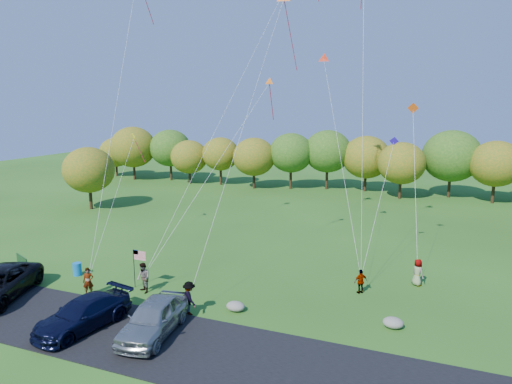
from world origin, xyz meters
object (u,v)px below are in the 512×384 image
(minivan_navy, at_px, (83,314))
(flyer_a, at_px, (88,282))
(park_bench, at_px, (23,262))
(trash_barrel, at_px, (77,269))
(flyer_b, at_px, (143,278))
(flyer_c, at_px, (189,298))
(minivan_silver, at_px, (153,318))
(flyer_d, at_px, (361,281))
(flyer_e, at_px, (417,272))

(minivan_navy, xyz_separation_m, flyer_a, (-2.77, 3.51, 0.04))
(park_bench, bearing_deg, trash_barrel, 30.74)
(flyer_b, relative_size, flyer_c, 1.00)
(flyer_c, bearing_deg, minivan_silver, 112.86)
(park_bench, height_order, trash_barrel, park_bench)
(minivan_silver, height_order, flyer_b, flyer_b)
(minivan_silver, xyz_separation_m, flyer_d, (8.92, 9.18, -0.18))
(flyer_a, bearing_deg, flyer_b, -3.61)
(flyer_a, relative_size, flyer_b, 0.92)
(flyer_d, relative_size, flyer_e, 0.87)
(flyer_d, bearing_deg, minivan_silver, 4.41)
(flyer_e, distance_m, trash_barrel, 22.77)
(flyer_d, height_order, flyer_e, flyer_e)
(minivan_navy, relative_size, flyer_c, 2.81)
(park_bench, distance_m, trash_barrel, 4.35)
(minivan_silver, bearing_deg, minivan_navy, -176.24)
(minivan_navy, relative_size, minivan_silver, 1.03)
(minivan_silver, xyz_separation_m, flyer_c, (0.50, 2.73, 0.00))
(flyer_c, bearing_deg, park_bench, 26.29)
(flyer_a, xyz_separation_m, flyer_e, (18.67, 9.07, 0.00))
(minivan_silver, height_order, park_bench, minivan_silver)
(flyer_a, height_order, flyer_c, flyer_c)
(flyer_b, height_order, trash_barrel, flyer_b)
(flyer_b, bearing_deg, minivan_navy, -59.79)
(minivan_navy, relative_size, flyer_d, 3.49)
(minivan_navy, bearing_deg, flyer_a, 138.75)
(flyer_c, height_order, trash_barrel, flyer_c)
(flyer_e, relative_size, park_bench, 0.95)
(minivan_navy, height_order, park_bench, minivan_navy)
(flyer_d, height_order, park_bench, flyer_d)
(flyer_a, height_order, park_bench, flyer_a)
(flyer_b, xyz_separation_m, park_bench, (-10.28, 0.18, -0.39))
(minivan_navy, bearing_deg, minivan_silver, 22.20)
(minivan_silver, height_order, flyer_a, minivan_silver)
(flyer_b, distance_m, flyer_d, 13.49)
(minivan_silver, xyz_separation_m, flyer_e, (12.12, 11.80, -0.07))
(flyer_d, bearing_deg, flyer_a, -18.79)
(trash_barrel, bearing_deg, flyer_e, 17.16)
(minivan_navy, relative_size, flyer_a, 3.07)
(flyer_b, bearing_deg, park_bench, -149.33)
(flyer_e, bearing_deg, trash_barrel, 59.75)
(flyer_b, bearing_deg, flyer_a, -119.67)
(minivan_silver, bearing_deg, flyer_b, 122.39)
(park_bench, bearing_deg, flyer_c, 15.91)
(flyer_b, bearing_deg, trash_barrel, -155.72)
(flyer_c, xyz_separation_m, flyer_e, (11.62, 9.07, -0.08))
(flyer_a, distance_m, flyer_e, 20.76)
(minivan_navy, relative_size, park_bench, 2.91)
(flyer_b, bearing_deg, flyer_c, 10.81)
(flyer_c, distance_m, flyer_e, 14.74)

